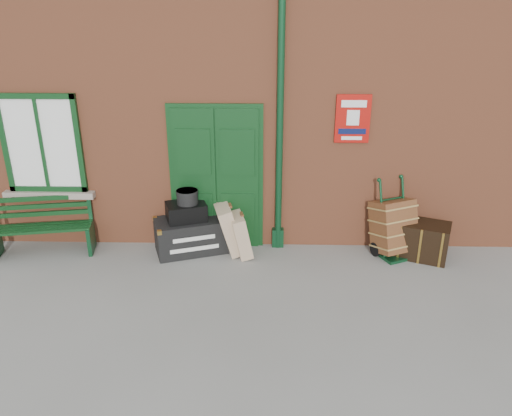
{
  "coord_description": "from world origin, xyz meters",
  "views": [
    {
      "loc": [
        0.49,
        -5.7,
        3.6
      ],
      "look_at": [
        0.33,
        0.6,
        1.0
      ],
      "focal_mm": 35.0,
      "sensor_mm": 36.0,
      "label": 1
    }
  ],
  "objects_px": {
    "bench": "(43,225)",
    "houdini_trunk": "(191,235)",
    "dark_trunk": "(422,240)",
    "porter_trolley": "(393,227)"
  },
  "relations": [
    {
      "from": "bench",
      "to": "houdini_trunk",
      "type": "xyz_separation_m",
      "value": [
        2.25,
        0.09,
        -0.19
      ]
    },
    {
      "from": "bench",
      "to": "dark_trunk",
      "type": "bearing_deg",
      "value": -10.24
    },
    {
      "from": "bench",
      "to": "dark_trunk",
      "type": "relative_size",
      "value": 1.98
    },
    {
      "from": "bench",
      "to": "dark_trunk",
      "type": "height_order",
      "value": "bench"
    },
    {
      "from": "porter_trolley",
      "to": "houdini_trunk",
      "type": "bearing_deg",
      "value": 154.64
    },
    {
      "from": "houdini_trunk",
      "to": "porter_trolley",
      "type": "distance_m",
      "value": 3.1
    },
    {
      "from": "houdini_trunk",
      "to": "dark_trunk",
      "type": "distance_m",
      "value": 3.53
    },
    {
      "from": "bench",
      "to": "houdini_trunk",
      "type": "bearing_deg",
      "value": -7.8
    },
    {
      "from": "houdini_trunk",
      "to": "bench",
      "type": "bearing_deg",
      "value": 163.18
    },
    {
      "from": "porter_trolley",
      "to": "dark_trunk",
      "type": "distance_m",
      "value": 0.47
    }
  ]
}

